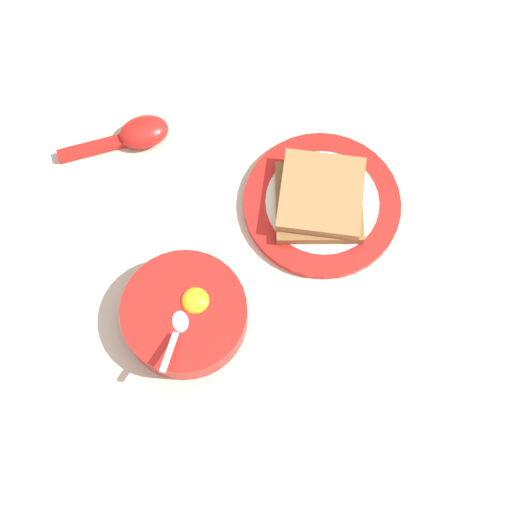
{
  "coord_description": "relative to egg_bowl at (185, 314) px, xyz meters",
  "views": [
    {
      "loc": [
        -0.3,
        0.17,
        0.82
      ],
      "look_at": [
        0.0,
        0.11,
        0.02
      ],
      "focal_mm": 50.0,
      "sensor_mm": 36.0,
      "label": 1
    }
  ],
  "objects": [
    {
      "name": "ground_plane",
      "position": [
        0.06,
        -0.2,
        -0.02
      ],
      "size": [
        3.0,
        3.0,
        0.0
      ],
      "primitive_type": "plane",
      "color": "beige"
    },
    {
      "name": "toast_plate",
      "position": [
        0.12,
        -0.19,
        -0.02
      ],
      "size": [
        0.2,
        0.2,
        0.01
      ],
      "color": "red",
      "rests_on": "ground_plane"
    },
    {
      "name": "egg_bowl",
      "position": [
        0.0,
        0.0,
        0.0
      ],
      "size": [
        0.15,
        0.15,
        0.07
      ],
      "color": "red",
      "rests_on": "ground_plane"
    },
    {
      "name": "soup_spoon",
      "position": [
        0.25,
        0.03,
        -0.01
      ],
      "size": [
        0.05,
        0.15,
        0.03
      ],
      "color": "red",
      "rests_on": "ground_plane"
    },
    {
      "name": "toast_sandwich",
      "position": [
        0.11,
        -0.19,
        0.0
      ],
      "size": [
        0.13,
        0.13,
        0.03
      ],
      "color": "brown",
      "rests_on": "toast_plate"
    }
  ]
}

